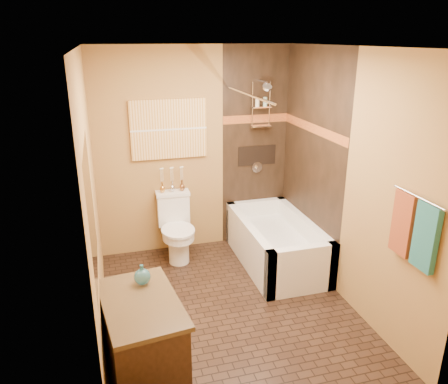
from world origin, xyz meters
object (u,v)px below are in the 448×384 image
object	(u,v)px
sunset_painting	(169,129)
toilet	(176,227)
vanity	(143,345)
bathtub	(276,246)

from	to	relation	value
sunset_painting	toilet	bearing A→B (deg)	-90.00
sunset_painting	toilet	size ratio (longest dim) A/B	1.13
toilet	vanity	xyz separation A→B (m)	(-0.61, -2.02, -0.02)
toilet	bathtub	bearing A→B (deg)	-20.59
sunset_painting	bathtub	world-z (taller)	sunset_painting
toilet	vanity	world-z (taller)	toilet
bathtub	sunset_painting	bearing A→B (deg)	146.89
bathtub	toilet	size ratio (longest dim) A/B	1.88
toilet	vanity	bearing A→B (deg)	-104.95
bathtub	vanity	xyz separation A→B (m)	(-1.72, -1.56, 0.17)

